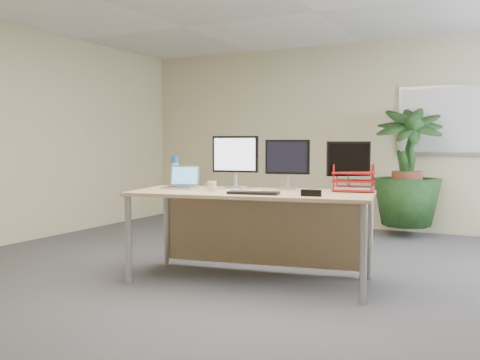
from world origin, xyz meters
The scene contains 17 objects.
floor centered at (0.00, 0.00, 0.00)m, with size 8.00×8.00×0.00m, color #414145.
back_wall centered at (0.00, 4.00, 1.35)m, with size 7.00×0.04×2.70m, color beige.
whiteboard centered at (1.20, 3.97, 1.55)m, with size 1.30×0.04×0.95m.
desk centered at (-0.09, 0.65, 0.64)m, with size 2.25×1.26×0.82m.
floor_plant centered at (0.75, 3.55, 0.75)m, with size 0.84×0.84×1.50m, color #123414.
monitor_left centered at (-0.36, 0.78, 1.10)m, with size 0.45×0.20×0.50m.
monitor_right centered at (0.13, 0.88, 1.08)m, with size 0.42×0.19×0.46m.
monitor_dark centered at (0.69, 0.94, 1.07)m, with size 0.34×0.27×0.45m.
laptop centered at (-0.82, 0.54, 0.87)m, with size 0.34×0.31×0.22m.
keyboard centered at (0.06, 0.31, 0.83)m, with size 0.43×0.14×0.02m, color black.
coffee_mug centered at (-0.40, 0.39, 0.86)m, with size 0.12×0.08×0.09m.
spiral_notebook centered at (-0.10, 0.47, 0.82)m, with size 0.27×0.21×0.01m, color white.
orange_pen centered at (-0.12, 0.51, 0.84)m, with size 0.01×0.01×0.14m, color orange.
yellow_highlighter centered at (0.11, 0.51, 0.83)m, with size 0.02×0.02×0.13m, color yellow.
water_bottle centered at (-1.02, 0.73, 0.96)m, with size 0.08×0.08×0.30m.
letter_tray centered at (0.74, 0.95, 0.89)m, with size 0.40×0.33×0.17m.
stapler centered at (0.55, 0.36, 0.85)m, with size 0.16×0.04×0.05m, color black.
Camera 1 is at (2.01, -3.74, 1.25)m, focal length 40.00 mm.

